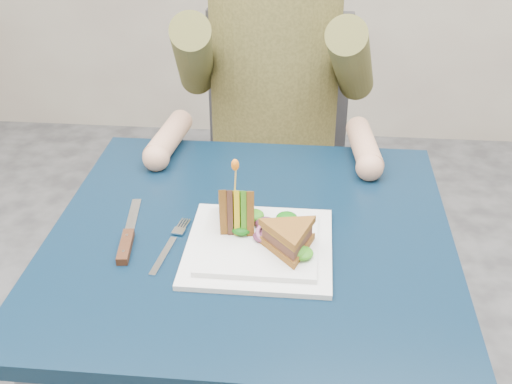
# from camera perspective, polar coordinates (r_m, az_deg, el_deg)

# --- Properties ---
(table) EXTENTS (0.75, 0.75, 0.73)m
(table) POSITION_cam_1_polar(r_m,az_deg,el_deg) (1.25, -0.45, -6.51)
(table) COLOR black
(table) RESTS_ON ground
(chair) EXTENTS (0.42, 0.40, 0.93)m
(chair) POSITION_cam_1_polar(r_m,az_deg,el_deg) (1.92, 1.72, 3.68)
(chair) COLOR #47474C
(chair) RESTS_ON ground
(diner) EXTENTS (0.54, 0.59, 0.74)m
(diner) POSITION_cam_1_polar(r_m,az_deg,el_deg) (1.67, 1.65, 13.43)
(diner) COLOR brown
(diner) RESTS_ON chair
(plate) EXTENTS (0.26, 0.26, 0.02)m
(plate) POSITION_cam_1_polar(r_m,az_deg,el_deg) (1.15, 0.26, -4.76)
(plate) COLOR white
(plate) RESTS_ON table
(sandwich_flat) EXTENTS (0.17, 0.17, 0.05)m
(sandwich_flat) POSITION_cam_1_polar(r_m,az_deg,el_deg) (1.11, 2.99, -4.12)
(sandwich_flat) COLOR brown
(sandwich_flat) RESTS_ON plate
(sandwich_upright) EXTENTS (0.09, 0.14, 0.14)m
(sandwich_upright) POSITION_cam_1_polar(r_m,az_deg,el_deg) (1.17, -1.79, -1.56)
(sandwich_upright) COLOR brown
(sandwich_upright) RESTS_ON plate
(fork) EXTENTS (0.04, 0.18, 0.01)m
(fork) POSITION_cam_1_polar(r_m,az_deg,el_deg) (1.17, -7.74, -4.84)
(fork) COLOR silver
(fork) RESTS_ON table
(knife) EXTENTS (0.05, 0.22, 0.02)m
(knife) POSITION_cam_1_polar(r_m,az_deg,el_deg) (1.19, -11.40, -4.26)
(knife) COLOR silver
(knife) RESTS_ON table
(toothpick) EXTENTS (0.01, 0.01, 0.06)m
(toothpick) POSITION_cam_1_polar(r_m,az_deg,el_deg) (1.14, -1.85, 1.18)
(toothpick) COLOR tan
(toothpick) RESTS_ON sandwich_upright
(toothpick_frill) EXTENTS (0.01, 0.01, 0.02)m
(toothpick_frill) POSITION_cam_1_polar(r_m,az_deg,el_deg) (1.12, -1.87, 2.43)
(toothpick_frill) COLOR orange
(toothpick_frill) RESTS_ON sandwich_upright
(lettuce_spill) EXTENTS (0.15, 0.13, 0.02)m
(lettuce_spill) POSITION_cam_1_polar(r_m,az_deg,el_deg) (1.15, 0.56, -3.63)
(lettuce_spill) COLOR #337A14
(lettuce_spill) RESTS_ON plate
(onion_ring) EXTENTS (0.04, 0.04, 0.02)m
(onion_ring) POSITION_cam_1_polar(r_m,az_deg,el_deg) (1.14, 1.04, -3.58)
(onion_ring) COLOR #9E4C7A
(onion_ring) RESTS_ON plate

